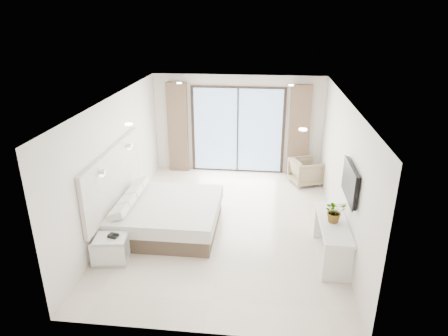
{
  "coord_description": "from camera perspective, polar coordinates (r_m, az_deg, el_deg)",
  "views": [
    {
      "loc": [
        0.77,
        -7.45,
        4.31
      ],
      "look_at": [
        -0.09,
        0.4,
        1.14
      ],
      "focal_mm": 32.0,
      "sensor_mm": 36.0,
      "label": 1
    }
  ],
  "objects": [
    {
      "name": "ground",
      "position": [
        8.64,
        0.3,
        -8.07
      ],
      "size": [
        6.2,
        6.2,
        0.0
      ],
      "primitive_type": "plane",
      "color": "beige",
      "rests_on": "ground"
    },
    {
      "name": "room_shell",
      "position": [
        8.65,
        -0.51,
        3.45
      ],
      "size": [
        4.62,
        6.22,
        2.72
      ],
      "color": "silver",
      "rests_on": "ground"
    },
    {
      "name": "bed",
      "position": [
        8.43,
        -8.33,
        -6.69
      ],
      "size": [
        2.15,
        2.05,
        0.74
      ],
      "color": "brown",
      "rests_on": "ground"
    },
    {
      "name": "nightstand",
      "position": [
        7.64,
        -15.75,
        -11.13
      ],
      "size": [
        0.61,
        0.53,
        0.51
      ],
      "rotation": [
        0.0,
        0.0,
        0.14
      ],
      "color": "silver",
      "rests_on": "ground"
    },
    {
      "name": "phone",
      "position": [
        7.48,
        -15.55,
        -9.3
      ],
      "size": [
        0.19,
        0.16,
        0.06
      ],
      "primitive_type": "cube",
      "rotation": [
        0.0,
        0.0,
        -0.2
      ],
      "color": "black",
      "rests_on": "nightstand"
    },
    {
      "name": "console_desk",
      "position": [
        7.55,
        15.25,
        -8.78
      ],
      "size": [
        0.49,
        1.58,
        0.77
      ],
      "color": "silver",
      "rests_on": "ground"
    },
    {
      "name": "plant",
      "position": [
        7.38,
        15.53,
        -6.27
      ],
      "size": [
        0.47,
        0.5,
        0.32
      ],
      "primitive_type": "imported",
      "rotation": [
        0.0,
        0.0,
        0.27
      ],
      "color": "#33662D",
      "rests_on": "console_desk"
    },
    {
      "name": "armchair",
      "position": [
        10.64,
        11.61,
        -0.35
      ],
      "size": [
        0.89,
        0.91,
        0.74
      ],
      "primitive_type": "imported",
      "rotation": [
        0.0,
        0.0,
        1.94
      ],
      "color": "#9C8966",
      "rests_on": "ground"
    }
  ]
}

